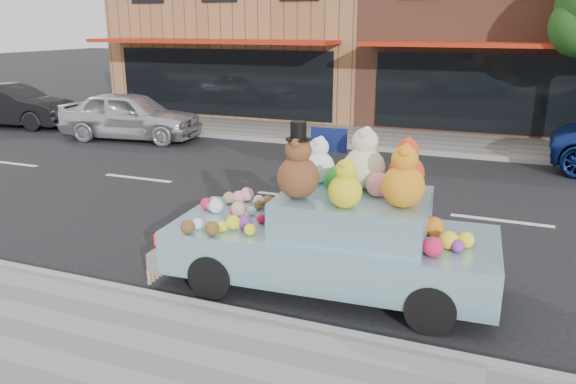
% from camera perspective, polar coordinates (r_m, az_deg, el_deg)
% --- Properties ---
extents(ground, '(120.00, 120.00, 0.00)m').
position_cam_1_polar(ground, '(11.03, 20.84, -2.76)').
color(ground, black).
rests_on(ground, ground).
extents(far_sidewalk, '(60.00, 3.00, 0.12)m').
position_cam_1_polar(far_sidewalk, '(17.31, 21.49, 4.18)').
color(far_sidewalk, gray).
rests_on(far_sidewalk, ground).
extents(near_kerb, '(60.00, 0.12, 0.13)m').
position_cam_1_polar(near_kerb, '(6.44, 19.55, -16.26)').
color(near_kerb, gray).
rests_on(near_kerb, ground).
extents(far_kerb, '(60.00, 0.12, 0.13)m').
position_cam_1_polar(far_kerb, '(15.84, 21.40, 3.13)').
color(far_kerb, gray).
rests_on(far_kerb, ground).
extents(storefront_left, '(10.00, 9.80, 7.30)m').
position_cam_1_polar(storefront_left, '(24.55, -2.30, 17.10)').
color(storefront_left, '#9F6B42').
rests_on(storefront_left, ground).
extents(storefront_mid, '(10.00, 9.80, 7.30)m').
position_cam_1_polar(storefront_mid, '(22.44, 22.76, 15.92)').
color(storefront_mid, brown).
rests_on(storefront_mid, ground).
extents(car_silver, '(4.58, 2.32, 1.50)m').
position_cam_1_polar(car_silver, '(18.20, -15.70, 7.49)').
color(car_silver, silver).
rests_on(car_silver, ground).
extents(car_dark, '(4.61, 2.16, 1.46)m').
position_cam_1_polar(car_dark, '(22.03, -26.25, 7.86)').
color(car_dark, black).
rests_on(car_dark, ground).
extents(art_car, '(4.58, 2.00, 2.33)m').
position_cam_1_polar(art_car, '(7.52, 4.68, -4.05)').
color(art_car, black).
rests_on(art_car, ground).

